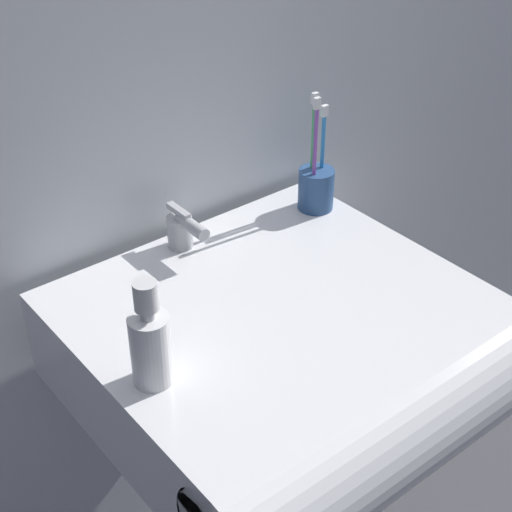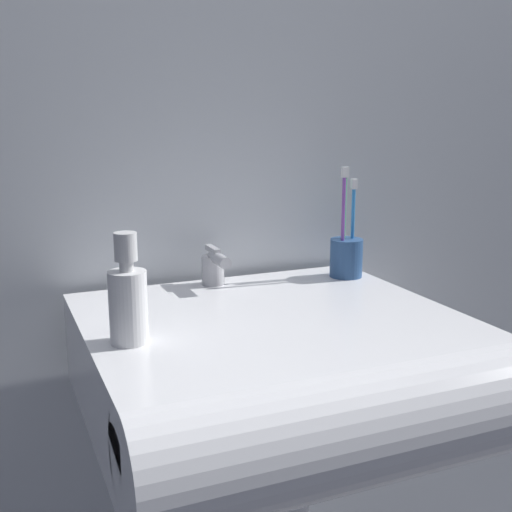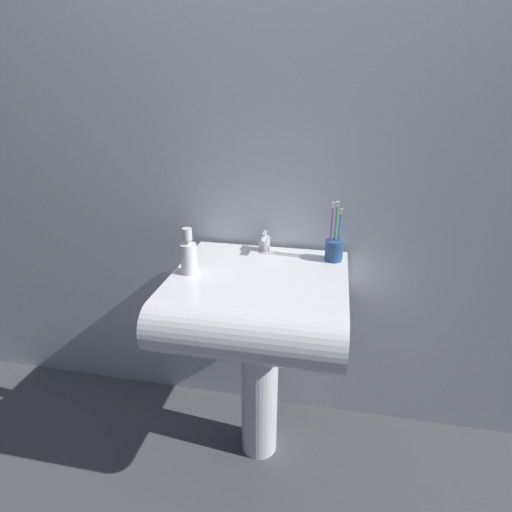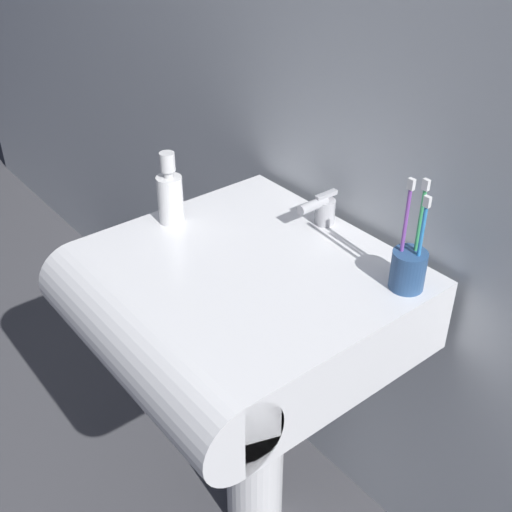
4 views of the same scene
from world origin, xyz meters
TOP-DOWN VIEW (x-y plane):
  - sink_pedestal at (0.00, 0.00)m, footprint 0.14×0.14m
  - sink_basin at (0.00, -0.06)m, footprint 0.59×0.59m
  - faucet at (-0.02, 0.20)m, footprint 0.04×0.10m
  - toothbrush_cup at (0.24, 0.17)m, footprint 0.06×0.06m
  - soap_bottle at (-0.24, -0.04)m, footprint 0.05×0.05m

SIDE VIEW (x-z plane):
  - sink_pedestal at x=0.00m, z-range 0.00..0.64m
  - sink_basin at x=0.00m, z-range 0.64..0.80m
  - faucet at x=-0.02m, z-range 0.80..0.87m
  - toothbrush_cup at x=0.24m, z-range 0.73..0.95m
  - soap_bottle at x=-0.24m, z-range 0.78..0.94m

